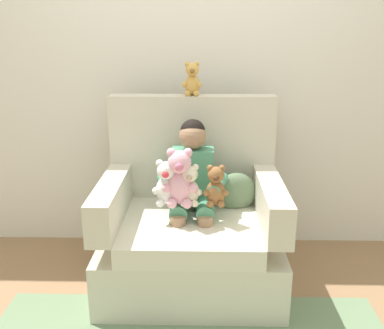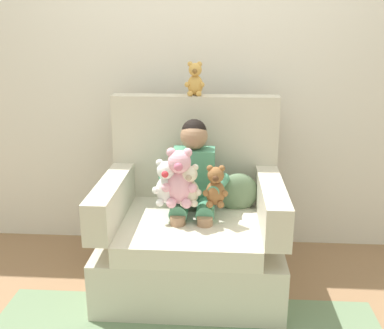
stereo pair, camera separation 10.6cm
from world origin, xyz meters
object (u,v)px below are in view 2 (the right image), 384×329
Objects in this scene: seated_child at (193,180)px; plush_brown at (216,187)px; armchair at (192,229)px; plush_honey_on_backrest at (195,80)px; plush_white at (166,183)px; plush_pink at (180,179)px; throw_pillow at (238,193)px; plush_cream at (189,186)px.

seated_child reaches higher than plush_brown.
plush_honey_on_backrest reaches higher than armchair.
seated_child is at bearing 43.36° from plush_white.
plush_white is (-0.08, 0.01, -0.03)m from plush_pink.
armchair reaches higher than plush_white.
plush_brown is (0.14, -0.15, 0.01)m from seated_child.
plush_pink is 0.69m from plush_honey_on_backrest.
seated_child is (0.01, 0.02, 0.32)m from armchair.
throw_pillow is at bearing 28.63° from plush_white.
plush_honey_on_backrest reaches higher than throw_pillow.
plush_cream is at bearing -93.00° from armchair.
plush_brown is (0.15, -0.01, -0.00)m from plush_cream.
plush_white is (-0.15, -0.14, 0.03)m from seated_child.
plush_brown is 0.31m from throw_pillow.
plush_white reaches higher than plush_brown.
plush_white is 1.26× the size of plush_honey_on_backrest.
armchair is at bearing 88.50° from plush_cream.
plush_brown is at bearing -42.30° from armchair.
plush_brown is 0.90× the size of plush_white.
armchair is at bearing -158.74° from throw_pillow.
armchair is 0.40m from plush_white.
throw_pillow is at bearing 66.15° from plush_brown.
plush_cream is 0.15m from plush_brown.
plush_honey_on_backrest is (0.06, 0.45, 0.52)m from plush_pink.
plush_brown is 0.74m from plush_honey_on_backrest.
plush_brown is 1.14× the size of plush_honey_on_backrest.
plush_brown is at bearing -119.83° from throw_pillow.
plush_brown is at bearing -81.65° from plush_honey_on_backrest.
seated_child is 3.76× the size of plush_honey_on_backrest.
plush_pink is at bearing -107.60° from plush_honey_on_backrest.
plush_cream is 0.40m from throw_pillow.
plush_honey_on_backrest is at bearing 72.06° from plush_white.
plush_honey_on_backrest is at bearing 93.00° from seated_child.
plush_white is at bearing -178.46° from plush_cream.
plush_brown is (0.21, 0.00, -0.05)m from plush_pink.
armchair reaches higher than throw_pillow.
plush_honey_on_backrest is at bearing 99.37° from plush_pink.
plush_pink is (-0.06, -0.14, 0.38)m from armchair.
plush_pink reaches higher than plush_white.
seated_child is at bearing -161.03° from throw_pillow.
throw_pillow is at bearing 21.26° from armchair.
plush_pink is at bearing -173.63° from plush_brown.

